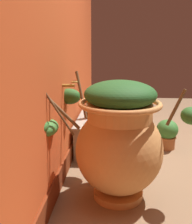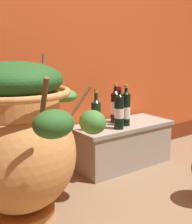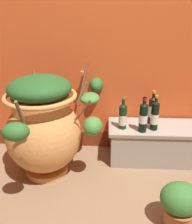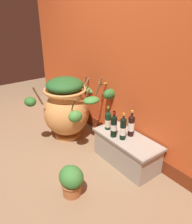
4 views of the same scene
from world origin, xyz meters
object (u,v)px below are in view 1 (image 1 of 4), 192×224
object	(u,v)px
terracotta_urn	(117,138)
wine_bottle_right	(104,107)
wine_bottle_left	(98,114)
wine_bottle_middle	(101,106)
potted_shrub	(167,133)
wine_bottle_back	(89,105)

from	to	relation	value
terracotta_urn	wine_bottle_right	bearing A→B (deg)	9.22
wine_bottle_left	wine_bottle_middle	size ratio (longest dim) A/B	0.95
terracotta_urn	potted_shrub	bearing A→B (deg)	-28.57
wine_bottle_left	wine_bottle_right	distance (m)	0.18
wine_bottle_right	potted_shrub	size ratio (longest dim) A/B	0.98
wine_bottle_right	potted_shrub	world-z (taller)	wine_bottle_right
wine_bottle_middle	wine_bottle_right	xyz separation A→B (m)	(-0.11, -0.05, 0.01)
terracotta_urn	wine_bottle_right	distance (m)	0.84
wine_bottle_left	wine_bottle_middle	distance (m)	0.28
wine_bottle_right	wine_bottle_left	bearing A→B (deg)	162.27
terracotta_urn	wine_bottle_right	xyz separation A→B (m)	(0.83, 0.14, 0.03)
wine_bottle_left	wine_bottle_middle	xyz separation A→B (m)	(0.28, -0.01, 0.02)
terracotta_urn	potted_shrub	size ratio (longest dim) A/B	3.63
wine_bottle_middle	potted_shrub	distance (m)	0.80
wine_bottle_right	terracotta_urn	bearing A→B (deg)	-170.78
potted_shrub	wine_bottle_right	bearing A→B (deg)	104.24
wine_bottle_middle	wine_bottle_back	world-z (taller)	wine_bottle_middle
wine_bottle_left	wine_bottle_right	world-z (taller)	wine_bottle_right
wine_bottle_back	potted_shrub	distance (m)	0.91
potted_shrub	wine_bottle_left	bearing A→B (deg)	115.11
wine_bottle_left	potted_shrub	world-z (taller)	wine_bottle_left
wine_bottle_left	potted_shrub	size ratio (longest dim) A/B	0.94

